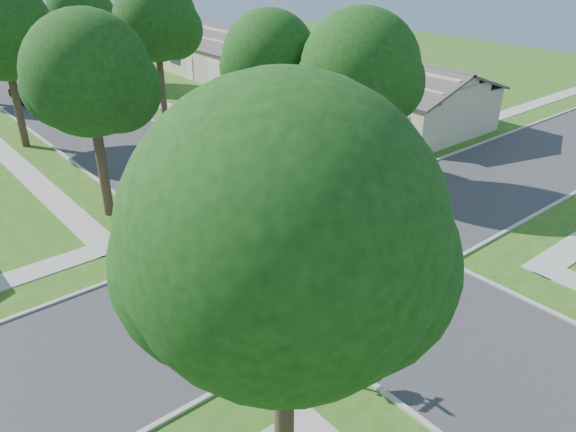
# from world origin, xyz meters

# --- Properties ---
(ground) EXTENTS (100.00, 100.00, 0.00)m
(ground) POSITION_xyz_m (0.00, 0.00, 0.00)
(ground) COLOR #2D5B18
(ground) RESTS_ON ground
(road_ns) EXTENTS (7.00, 100.00, 0.02)m
(road_ns) POSITION_xyz_m (0.00, 0.00, 0.00)
(road_ns) COLOR #333335
(road_ns) RESTS_ON ground
(sidewalk_ne) EXTENTS (1.20, 40.00, 0.04)m
(sidewalk_ne) POSITION_xyz_m (6.10, 26.00, 0.02)
(sidewalk_ne) COLOR #9E9B91
(sidewalk_ne) RESTS_ON ground
(driveway) EXTENTS (8.80, 3.60, 0.05)m
(driveway) POSITION_xyz_m (7.90, 7.10, 0.03)
(driveway) COLOR #9E9B91
(driveway) RESTS_ON ground
(stop_sign_sw) EXTENTS (1.05, 0.80, 2.98)m
(stop_sign_sw) POSITION_xyz_m (-4.70, -4.70, 2.03)
(stop_sign_sw) COLOR gray
(stop_sign_sw) RESTS_ON ground
(stop_sign_ne) EXTENTS (1.05, 0.80, 2.98)m
(stop_sign_ne) POSITION_xyz_m (4.70, 4.70, 2.03)
(stop_sign_ne) COLOR gray
(stop_sign_ne) RESTS_ON ground
(tree_e_near) EXTENTS (4.97, 4.80, 8.28)m
(tree_e_near) POSITION_xyz_m (4.75, 9.01, 5.64)
(tree_e_near) COLOR #38281C
(tree_e_near) RESTS_ON ground
(tree_e_mid) EXTENTS (5.59, 5.40, 9.21)m
(tree_e_mid) POSITION_xyz_m (4.76, 21.01, 6.25)
(tree_e_mid) COLOR #38281C
(tree_e_mid) RESTS_ON ground
(tree_e_far) EXTENTS (5.17, 5.00, 8.72)m
(tree_e_far) POSITION_xyz_m (4.75, 34.01, 5.98)
(tree_e_far) COLOR #38281C
(tree_e_far) RESTS_ON ground
(tree_w_near) EXTENTS (5.38, 5.20, 8.97)m
(tree_w_near) POSITION_xyz_m (-4.64, 9.01, 6.12)
(tree_w_near) COLOR #38281C
(tree_w_near) RESTS_ON ground
(tree_w_mid) EXTENTS (5.80, 5.60, 9.56)m
(tree_w_mid) POSITION_xyz_m (-4.64, 21.01, 6.49)
(tree_w_mid) COLOR #38281C
(tree_w_mid) RESTS_ON ground
(tree_sw_corner) EXTENTS (6.21, 6.00, 9.55)m
(tree_sw_corner) POSITION_xyz_m (-7.44, -6.99, 6.26)
(tree_sw_corner) COLOR #38281C
(tree_sw_corner) RESTS_ON ground
(tree_ne_corner) EXTENTS (5.80, 5.60, 8.66)m
(tree_ne_corner) POSITION_xyz_m (6.36, 4.21, 5.59)
(tree_ne_corner) COLOR #38281C
(tree_ne_corner) RESTS_ON ground
(house_ne_near) EXTENTS (8.42, 13.60, 4.23)m
(house_ne_near) POSITION_xyz_m (15.99, 11.00, 1.52)
(house_ne_near) COLOR #B8B091
(house_ne_near) RESTS_ON ground
(house_ne_far) EXTENTS (8.42, 13.60, 4.23)m
(house_ne_far) POSITION_xyz_m (15.99, 29.00, 1.52)
(house_ne_far) COLOR #B8B091
(house_ne_far) RESTS_ON ground
(car_driveway) EXTENTS (4.95, 3.08, 1.54)m
(car_driveway) POSITION_xyz_m (6.69, 7.67, 0.77)
(car_driveway) COLOR #571219
(car_driveway) RESTS_ON ground
(car_curb_east) EXTENTS (1.67, 4.03, 1.37)m
(car_curb_east) POSITION_xyz_m (1.20, 37.78, 0.68)
(car_curb_east) COLOR black
(car_curb_east) RESTS_ON ground
(car_curb_west) EXTENTS (1.95, 4.67, 1.35)m
(car_curb_west) POSITION_xyz_m (-1.20, 31.78, 0.67)
(car_curb_west) COLOR black
(car_curb_west) RESTS_ON ground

